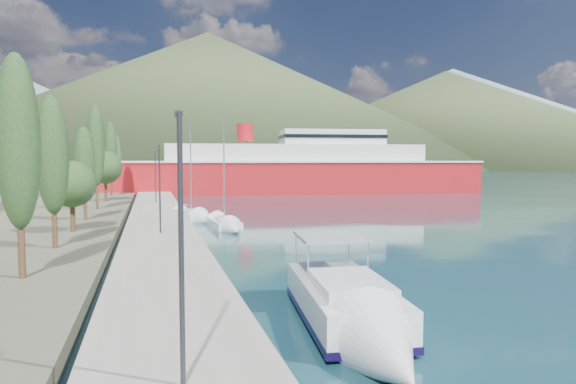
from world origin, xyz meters
name	(u,v)px	position (x,y,z in m)	size (l,w,h in m)	color
ground	(185,181)	(0.00, 120.00, 0.00)	(1400.00, 1400.00, 0.00)	#163B45
quay	(158,219)	(-9.00, 26.00, 0.40)	(5.00, 88.00, 0.80)	gray
hills_far	(263,107)	(138.59, 618.73, 77.39)	(1480.00, 900.00, 180.00)	slate
hills_near	(282,109)	(98.04, 372.50, 49.18)	(1010.00, 520.00, 115.00)	#394929
tree_row	(96,161)	(-15.01, 33.97, 5.75)	(4.13, 62.98, 10.85)	#47301E
lamp_posts	(160,185)	(-9.00, 15.20, 4.08)	(0.15, 49.24, 6.06)	#2D2D33
motor_cruiser	(356,321)	(-3.29, -5.47, 0.60)	(4.11, 10.23, 3.67)	black
sailboat_near	(229,226)	(-3.38, 20.30, 0.28)	(2.61, 7.97, 11.29)	silver
sailboat_mid	(197,218)	(-5.32, 26.96, 0.29)	(4.47, 7.39, 10.35)	silver
ferry	(296,171)	(15.75, 63.27, 3.92)	(66.17, 22.24, 12.89)	#AF161C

